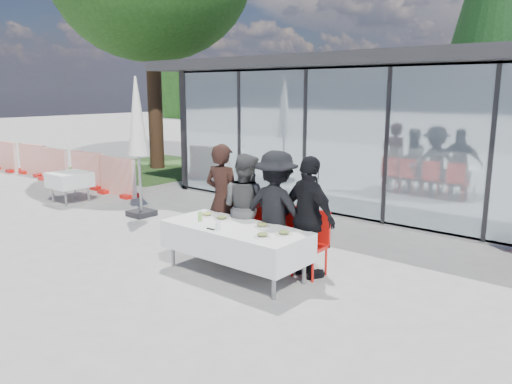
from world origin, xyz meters
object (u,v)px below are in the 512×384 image
diner_chair_d (313,240)px  juice_bottle (200,216)px  diner_chair_a (228,221)px  diner_b (246,207)px  folded_eyeglasses (211,229)px  diner_d (309,218)px  diner_chair_c (280,233)px  plate_extra (262,235)px  spare_table_left (70,180)px  diner_chair_b (250,226)px  market_umbrella (137,126)px  diner_a (223,199)px  plate_b (222,218)px  plate_d (284,233)px  dining_table (235,240)px  plate_a (207,214)px  plate_c (262,225)px  construction_barriers (56,167)px  diner_c (276,210)px

diner_chair_d → juice_bottle: 1.75m
diner_chair_a → diner_b: bearing=-12.9°
folded_eyeglasses → diner_d: bearing=43.6°
diner_chair_c → diner_d: size_ratio=0.54×
plate_extra → spare_table_left: (-7.08, 1.24, -0.22)m
diner_chair_b → diner_chair_c: bearing=0.0°
market_umbrella → diner_a: bearing=-12.5°
plate_b → juice_bottle: juice_bottle is taller
plate_d → spare_table_left: 7.31m
diner_d → juice_bottle: 1.68m
dining_table → spare_table_left: dining_table is taller
folded_eyeglasses → diner_a: bearing=124.9°
diner_a → juice_bottle: diner_a is taller
plate_a → plate_c: (1.08, 0.06, 0.00)m
juice_bottle → diner_chair_a: bearing=104.6°
diner_chair_c → plate_extra: bearing=-67.5°
diner_d → plate_extra: size_ratio=7.50×
diner_d → plate_c: 0.69m
spare_table_left → juice_bottle: bearing=-11.6°
plate_b → diner_chair_b: bearing=83.4°
diner_chair_c → plate_extra: 1.02m
diner_chair_d → plate_d: size_ratio=4.05×
plate_c → construction_barriers: 9.97m
plate_b → market_umbrella: size_ratio=0.08×
diner_chair_c → plate_extra: diner_chair_c is taller
diner_chair_b → construction_barriers: size_ratio=0.12×
folded_eyeglasses → construction_barriers: size_ratio=0.02×
diner_b → folded_eyeglasses: (0.19, -0.99, -0.11)m
folded_eyeglasses → plate_b: bearing=117.1°
construction_barriers → plate_extra: bearing=-14.2°
diner_chair_a → diner_chair_b: (0.50, 0.00, 0.00)m
diner_d → plate_d: (-0.06, -0.54, -0.13)m
plate_b → plate_c: size_ratio=1.00×
diner_chair_d → plate_a: bearing=-160.4°
diner_b → diner_d: 1.22m
diner_a → plate_a: bearing=95.0°
spare_table_left → market_umbrella: (2.45, 0.25, 1.42)m
diner_a → plate_extra: 1.71m
diner_chair_a → diner_chair_d: 1.72m
diner_chair_d → plate_d: (-0.06, -0.65, 0.24)m
diner_b → diner_chair_c: diner_b is taller
plate_c → market_umbrella: market_umbrella is taller
diner_b → diner_c: 0.62m
diner_chair_b → diner_chair_a: bearing=180.0°
diner_c → plate_d: size_ratio=7.61×
plate_b → spare_table_left: plate_b is taller
spare_table_left → plate_extra: bearing=-10.0°
diner_chair_d → market_umbrella: 5.09m
folded_eyeglasses → construction_barriers: (-9.25, 2.72, -0.32)m
diner_chair_a → construction_barriers: bearing=169.3°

